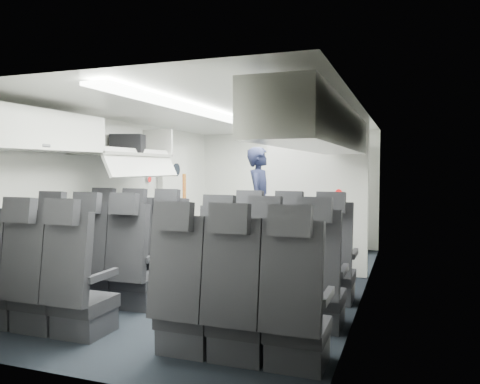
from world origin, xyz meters
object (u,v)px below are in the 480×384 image
Objects in this scene: seat_row_front at (214,258)px; seat_row_rear at (129,297)px; galley_unit at (334,198)px; boarding_door at (174,198)px; carry_on_bag at (128,144)px; flight_attendant at (260,203)px; seat_row_mid at (179,274)px.

seat_row_front is 1.00× the size of seat_row_rear.
seat_row_rear is 5.17m from galley_unit.
boarding_door is at bearing -155.72° from galley_unit.
seat_row_rear is 2.91m from carry_on_bag.
flight_attendant is at bearing -135.16° from galley_unit.
carry_on_bag is at bearing -128.77° from galley_unit.
flight_attendant is 2.44m from carry_on_bag.
seat_row_mid is 1.83× the size of flight_attendant.
boarding_door is (-2.59, -1.17, 0.00)m from galley_unit.
galley_unit is 3.84m from carry_on_bag.
galley_unit is 1.02× the size of boarding_door.
seat_row_front is at bearing -177.81° from flight_attendant.
seat_row_mid and seat_row_rear have the same top height.
boarding_door is 4.40× the size of carry_on_bag.
seat_row_mid is (0.00, -0.90, 0.00)m from seat_row_front.
seat_row_rear is 4.04m from flight_attendant.
galley_unit reaches higher than seat_row_front.
boarding_door is at bearing 112.87° from seat_row_rear.
seat_row_front is at bearing 90.00° from seat_row_mid.
boarding_door is at bearing 93.85° from flight_attendant.
carry_on_bag is at bearing -82.07° from boarding_door.
flight_attendant is at bearing 37.88° from carry_on_bag.
seat_row_front is 7.88× the size of carry_on_bag.
seat_row_front is 1.79× the size of boarding_door.
galley_unit is (0.95, 5.05, 0.55)m from seat_row_rear.
galley_unit reaches higher than boarding_door.
seat_row_mid is at bearing -102.88° from galley_unit.
flight_attendant is at bearing 91.51° from seat_row_rear.
boarding_door is 1.02× the size of flight_attendant.
carry_on_bag is at bearing 144.86° from flight_attendant.
boarding_door reaches higher than flight_attendant.
galley_unit is 4.50× the size of carry_on_bag.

